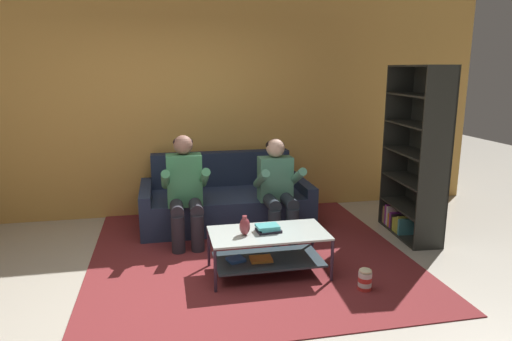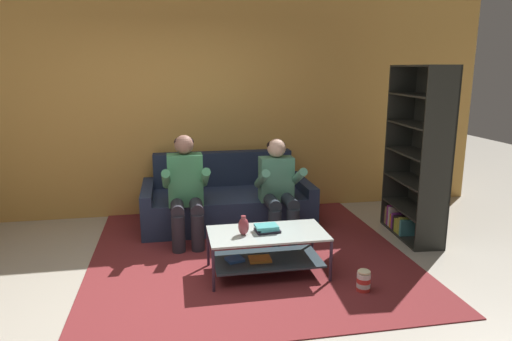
{
  "view_description": "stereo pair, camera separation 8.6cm",
  "coord_description": "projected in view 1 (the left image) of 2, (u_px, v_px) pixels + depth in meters",
  "views": [
    {
      "loc": [
        -0.14,
        -3.51,
        1.89
      ],
      "look_at": [
        0.77,
        0.87,
        0.89
      ],
      "focal_mm": 32.0,
      "sensor_mm": 36.0,
      "label": 1
    },
    {
      "loc": [
        -0.06,
        -3.52,
        1.89
      ],
      "look_at": [
        0.77,
        0.87,
        0.89
      ],
      "focal_mm": 32.0,
      "sensor_mm": 36.0,
      "label": 2
    }
  ],
  "objects": [
    {
      "name": "area_rug",
      "position": [
        246.0,
        248.0,
        4.88
      ],
      "size": [
        3.17,
        3.47,
        0.01
      ],
      "color": "maroon",
      "rests_on": "ground"
    },
    {
      "name": "back_partition",
      "position": [
        172.0,
        103.0,
        5.82
      ],
      "size": [
        8.4,
        0.12,
        2.9
      ],
      "primitive_type": "cube",
      "color": "gold",
      "rests_on": "ground"
    },
    {
      "name": "vase",
      "position": [
        245.0,
        226.0,
        4.11
      ],
      "size": [
        0.1,
        0.1,
        0.18
      ],
      "color": "brown",
      "rests_on": "coffee_table"
    },
    {
      "name": "person_seated_left",
      "position": [
        185.0,
        187.0,
        4.92
      ],
      "size": [
        0.5,
        0.58,
        1.18
      ],
      "color": "#2A2931",
      "rests_on": "ground"
    },
    {
      "name": "book_stack",
      "position": [
        268.0,
        228.0,
        4.2
      ],
      "size": [
        0.23,
        0.18,
        0.07
      ],
      "color": "#231E2B",
      "rests_on": "coffee_table"
    },
    {
      "name": "bookshelf",
      "position": [
        416.0,
        165.0,
        5.16
      ],
      "size": [
        0.41,
        0.97,
        1.92
      ],
      "color": "#252621",
      "rests_on": "ground"
    },
    {
      "name": "popcorn_tub",
      "position": [
        365.0,
        279.0,
        3.95
      ],
      "size": [
        0.12,
        0.12,
        0.21
      ],
      "color": "red",
      "rests_on": "ground"
    },
    {
      "name": "ground",
      "position": [
        187.0,
        301.0,
        3.79
      ],
      "size": [
        16.8,
        16.8,
        0.0
      ],
      "primitive_type": "plane",
      "color": "#BAB3A4"
    },
    {
      "name": "couch",
      "position": [
        225.0,
        202.0,
        5.66
      ],
      "size": [
        2.04,
        0.99,
        0.84
      ],
      "color": "#25314D",
      "rests_on": "ground"
    },
    {
      "name": "person_seated_right",
      "position": [
        278.0,
        185.0,
        5.13
      ],
      "size": [
        0.5,
        0.58,
        1.11
      ],
      "color": "#232B33",
      "rests_on": "ground"
    },
    {
      "name": "coffee_table",
      "position": [
        267.0,
        246.0,
        4.23
      ],
      "size": [
        1.08,
        0.57,
        0.41
      ],
      "color": "#B6C5C0",
      "rests_on": "ground"
    }
  ]
}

